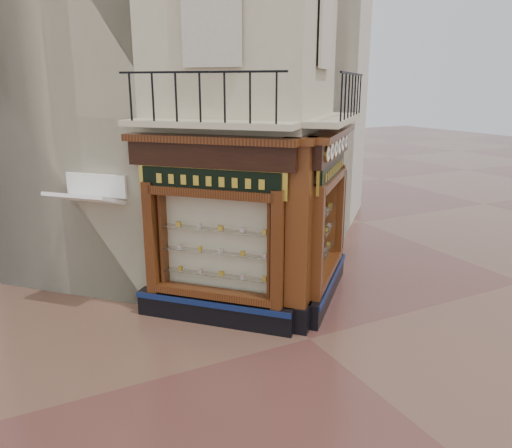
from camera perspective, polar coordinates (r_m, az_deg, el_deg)
ground at (r=10.35m, az=6.13°, el=-12.91°), size 80.00×80.00×0.00m
main_building at (r=14.66m, az=-7.12°, el=19.72°), size 11.31×11.31×12.00m
neighbour_left at (r=16.41m, az=-18.71°, el=16.86°), size 11.31×11.31×11.00m
neighbour_right at (r=17.87m, az=-2.11°, el=17.47°), size 11.31×11.31×11.00m
shopfront_left at (r=10.27m, az=-4.95°, el=-1.13°), size 2.86×2.86×3.98m
shopfront_right at (r=11.57m, az=8.05°, el=0.70°), size 2.86×2.86×3.98m
corner_pilaster at (r=9.98m, az=4.90°, el=-1.82°), size 0.85×0.85×3.98m
balcony at (r=10.39m, az=2.28°, el=11.69°), size 5.94×2.97×1.03m
clock_a at (r=9.96m, az=8.14°, el=7.93°), size 0.27×0.27×0.33m
clock_b at (r=10.40m, az=8.59°, el=8.23°), size 0.31×0.31×0.39m
clock_c at (r=10.88m, az=9.03°, el=8.54°), size 0.31×0.31×0.40m
clock_d at (r=11.36m, az=9.43°, el=8.81°), size 0.31×0.31×0.39m
clock_e at (r=11.84m, az=9.81°, el=9.07°), size 0.31×0.31×0.39m
clock_f at (r=12.36m, az=10.18°, el=9.32°), size 0.28×0.28×0.35m
awning at (r=12.11m, az=-17.92°, el=-9.19°), size 1.69×1.69×0.37m
signboard_left at (r=9.93m, az=-5.28°, el=4.96°), size 2.29×2.29×0.61m
signboard_right at (r=11.32m, az=8.66°, el=6.17°), size 2.19×2.19×0.59m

